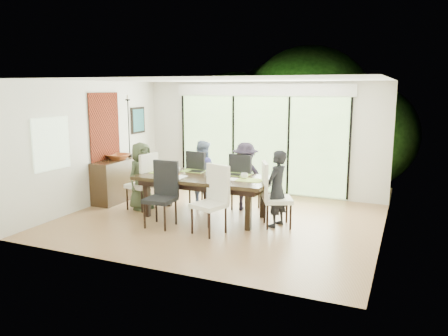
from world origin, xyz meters
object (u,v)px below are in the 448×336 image
at_px(chair_left_end, 141,181).
at_px(chair_right_end, 278,194).
at_px(person_right_end, 277,189).
at_px(person_left_end, 142,176).
at_px(person_far_right, 245,176).
at_px(chair_far_right, 246,181).
at_px(table_top, 205,178).
at_px(sideboard, 122,179).
at_px(bowl, 118,157).
at_px(person_far_left, 203,173).
at_px(chair_near_left, 160,195).
at_px(chair_near_right, 209,200).
at_px(cup_c, 244,176).
at_px(chair_far_left, 203,177).
at_px(vase, 208,173).
at_px(laptop, 165,173).
at_px(cup_a, 177,170).
at_px(cup_b, 209,175).

height_order(chair_left_end, chair_right_end, same).
relative_size(chair_left_end, person_right_end, 0.85).
height_order(person_left_end, person_far_right, same).
relative_size(chair_far_right, person_far_right, 0.85).
xyz_separation_m(table_top, sideboard, (-2.41, 0.56, -0.33)).
bearing_deg(sideboard, table_top, -13.08).
height_order(table_top, sideboard, sideboard).
relative_size(chair_right_end, bowl, 2.45).
bearing_deg(person_far_left, chair_near_left, 99.25).
bearing_deg(chair_near_right, cup_c, 91.01).
distance_m(chair_far_right, person_right_end, 1.26).
distance_m(chair_far_left, vase, 0.99).
distance_m(person_left_end, person_right_end, 2.96).
bearing_deg(chair_near_left, cup_c, 35.38).
bearing_deg(bowl, person_far_left, 10.72).
height_order(chair_left_end, vase, chair_left_end).
bearing_deg(vase, cup_c, 3.81).
distance_m(person_far_left, laptop, 1.02).
relative_size(cup_c, sideboard, 0.08).
bearing_deg(person_left_end, chair_far_left, -37.41).
xyz_separation_m(chair_near_right, person_left_end, (-1.98, 0.87, 0.11)).
bearing_deg(chair_left_end, vase, 101.87).
height_order(chair_left_end, bowl, chair_left_end).
bearing_deg(chair_right_end, person_left_end, 65.29).
distance_m(cup_a, sideboard, 1.80).
bearing_deg(person_left_end, person_right_end, -76.94).
relative_size(person_right_end, person_far_right, 1.00).
relative_size(person_far_left, cup_a, 10.40).
xyz_separation_m(chair_left_end, chair_near_left, (1.00, -0.87, 0.00)).
xyz_separation_m(table_top, cup_c, (0.80, 0.10, 0.09)).
height_order(person_right_end, person_far_right, same).
relative_size(chair_far_left, person_far_right, 0.85).
height_order(chair_near_left, laptop, chair_near_left).
bearing_deg(cup_b, chair_right_end, 4.24).
bearing_deg(chair_far_right, chair_near_right, 96.37).
distance_m(chair_near_left, chair_near_right, 1.00).
height_order(laptop, cup_b, cup_b).
bearing_deg(person_right_end, chair_right_end, 102.75).
distance_m(chair_far_left, sideboard, 1.98).
relative_size(chair_far_right, person_left_end, 0.85).
distance_m(chair_near_right, cup_a, 1.60).
bearing_deg(cup_b, person_far_right, 66.73).
height_order(cup_a, sideboard, sideboard).
height_order(person_left_end, cup_c, person_left_end).
xyz_separation_m(chair_right_end, sideboard, (-3.91, 0.56, -0.14)).
xyz_separation_m(chair_far_left, person_left_end, (-1.03, -0.85, 0.11)).
distance_m(person_right_end, laptop, 2.34).
xyz_separation_m(chair_right_end, person_far_right, (-0.95, 0.83, 0.11)).
relative_size(sideboard, bowl, 3.36).
bearing_deg(laptop, person_right_end, -43.33).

